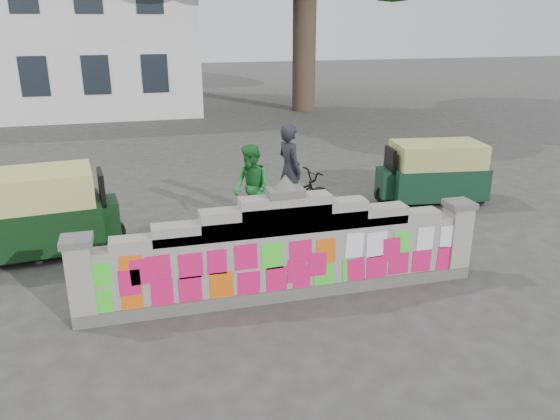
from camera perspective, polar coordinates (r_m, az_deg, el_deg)
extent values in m
plane|color=#383533|center=(8.85, 0.52, -8.93)|extent=(100.00, 100.00, 0.00)
cube|color=#4C4C49|center=(8.80, 0.52, -8.36)|extent=(6.40, 0.42, 0.20)
cube|color=gray|center=(8.58, 0.53, -5.40)|extent=(6.40, 0.32, 1.00)
cube|color=gray|center=(8.36, 0.54, -1.85)|extent=(5.20, 0.32, 0.14)
cube|color=gray|center=(8.33, 0.55, -1.40)|extent=(4.00, 0.32, 0.28)
cube|color=gray|center=(8.31, 0.55, -0.88)|extent=(2.60, 0.32, 0.44)
cube|color=gray|center=(8.28, 0.55, -0.43)|extent=(1.40, 0.32, 0.58)
cube|color=#4C4C49|center=(8.17, 0.56, 1.88)|extent=(0.55, 0.36, 0.12)
cone|color=#4C4C49|center=(8.12, 0.56, 2.96)|extent=(0.36, 0.36, 0.22)
cube|color=gray|center=(8.35, -20.00, -7.23)|extent=(0.36, 0.40, 1.24)
cube|color=#4C4C49|center=(8.09, -20.53, -3.03)|extent=(0.44, 0.44, 0.10)
cube|color=gray|center=(9.77, 17.87, -3.09)|extent=(0.36, 0.40, 1.24)
cube|color=#4C4C49|center=(9.55, 18.27, 0.58)|extent=(0.44, 0.44, 0.10)
cube|color=silver|center=(29.90, -25.84, 17.13)|extent=(16.00, 10.00, 8.00)
cylinder|color=#38281E|center=(26.79, 2.54, 16.74)|extent=(1.10, 1.10, 6.00)
imported|color=black|center=(11.62, 0.99, 1.15)|extent=(2.28, 1.28, 1.14)
imported|color=black|center=(11.50, 1.00, 3.02)|extent=(0.62, 0.80, 1.92)
imported|color=#20782E|center=(11.28, -2.99, 2.31)|extent=(0.94, 1.05, 1.79)
cube|color=black|center=(11.09, -24.46, -1.56)|extent=(2.61, 1.60, 0.83)
cube|color=tan|center=(10.87, -24.98, 2.01)|extent=(2.40, 1.53, 0.62)
cube|color=black|center=(11.06, -17.83, -0.75)|extent=(0.59, 0.77, 0.72)
cube|color=black|center=(10.88, -18.16, 2.31)|extent=(0.16, 0.73, 0.62)
cylinder|color=black|center=(11.17, -17.14, -2.18)|extent=(0.53, 0.18, 0.52)
cube|color=black|center=(13.67, 15.91, 2.96)|extent=(2.38, 1.50, 0.75)
cube|color=tan|center=(13.51, 16.16, 5.61)|extent=(2.19, 1.43, 0.56)
cube|color=black|center=(13.26, 11.27, 2.83)|extent=(0.55, 0.71, 0.65)
cube|color=black|center=(13.11, 11.42, 5.17)|extent=(0.16, 0.66, 0.56)
cylinder|color=black|center=(13.31, 10.81, 1.67)|extent=(0.48, 0.17, 0.47)
cylinder|color=black|center=(14.53, 18.08, 2.55)|extent=(0.48, 0.17, 0.47)
cylinder|color=black|center=(13.66, 19.86, 1.30)|extent=(0.48, 0.17, 0.47)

